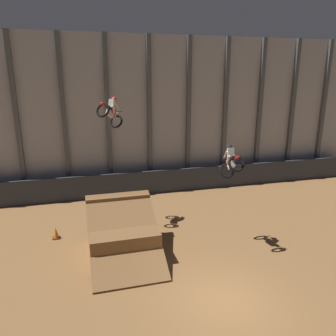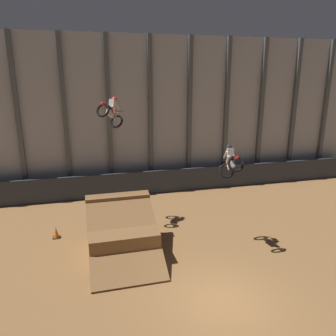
# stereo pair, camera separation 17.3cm
# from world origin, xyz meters

# --- Properties ---
(ground_plane) EXTENTS (60.00, 60.00, 0.00)m
(ground_plane) POSITION_xyz_m (0.00, 0.00, 0.00)
(ground_plane) COLOR olive
(arena_back_wall) EXTENTS (32.00, 0.40, 10.46)m
(arena_back_wall) POSITION_xyz_m (0.00, 12.71, 5.23)
(arena_back_wall) COLOR #A3A8B2
(arena_back_wall) RESTS_ON ground_plane
(lower_barrier) EXTENTS (31.36, 0.20, 1.62)m
(lower_barrier) POSITION_xyz_m (0.00, 11.73, 0.81)
(lower_barrier) COLOR #2D333D
(lower_barrier) RESTS_ON ground_plane
(dirt_ramp) EXTENTS (3.05, 4.38, 2.48)m
(dirt_ramp) POSITION_xyz_m (-3.06, 4.57, 0.85)
(dirt_ramp) COLOR brown
(dirt_ramp) RESTS_ON ground_plane
(rider_bike_left_air) EXTENTS (1.58, 1.78, 1.68)m
(rider_bike_left_air) POSITION_xyz_m (-3.04, 7.63, 6.11)
(rider_bike_left_air) COLOR black
(rider_bike_right_air) EXTENTS (0.95, 1.76, 1.67)m
(rider_bike_right_air) POSITION_xyz_m (1.87, 3.81, 4.11)
(rider_bike_right_air) COLOR black
(traffic_cone_near_ramp) EXTENTS (0.36, 0.36, 0.58)m
(traffic_cone_near_ramp) POSITION_xyz_m (-6.13, 6.60, 0.28)
(traffic_cone_near_ramp) COLOR black
(traffic_cone_near_ramp) RESTS_ON ground_plane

